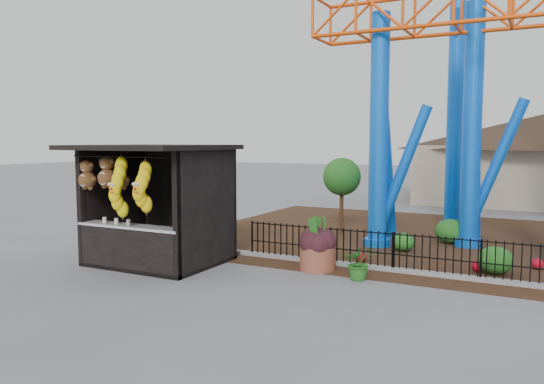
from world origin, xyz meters
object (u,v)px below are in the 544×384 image
at_px(roller_coaster, 519,34).
at_px(terracotta_planter, 317,258).
at_px(potted_plant, 359,263).
at_px(prize_booth, 151,206).

distance_m(roller_coaster, terracotta_planter, 9.43).
bearing_deg(potted_plant, roller_coaster, 41.31).
relative_size(prize_booth, terracotta_planter, 3.94).
bearing_deg(prize_booth, terracotta_planter, 19.33).
relative_size(roller_coaster, terracotta_planter, 12.37).
height_order(prize_booth, potted_plant, prize_booth).
bearing_deg(terracotta_planter, roller_coaster, 55.41).
bearing_deg(roller_coaster, terracotta_planter, -124.59).
bearing_deg(potted_plant, terracotta_planter, 137.44).
xyz_separation_m(terracotta_planter, potted_plant, (1.22, -0.40, 0.11)).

